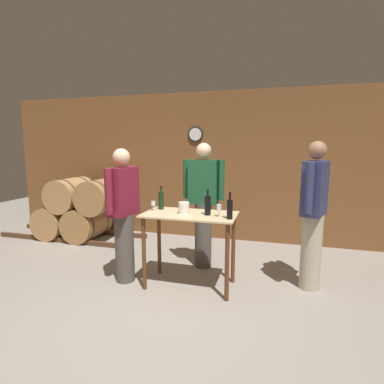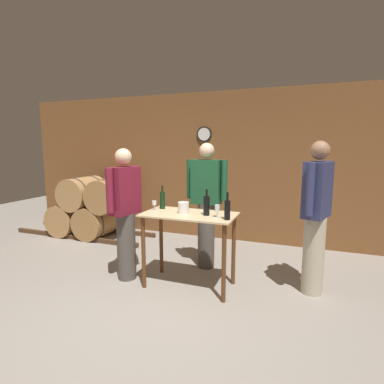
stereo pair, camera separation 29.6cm
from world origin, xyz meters
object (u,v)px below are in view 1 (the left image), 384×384
Objects in this scene: wine_glass_near_left at (153,204)px; person_visitor_bearded at (313,212)px; ice_bucket at (184,208)px; person_host at (203,202)px; wine_bottle_left at (208,205)px; wine_glass_near_center at (219,208)px; wine_bottle_center at (230,209)px; wine_bottle_far_left at (161,200)px; person_visitor_with_scarf at (123,213)px.

person_visitor_bearded is (1.92, 0.30, -0.06)m from wine_glass_near_left.
ice_bucket is 0.66m from person_host.
wine_bottle_left is 0.17× the size of person_host.
wine_glass_near_center is at bearing -6.80° from wine_glass_near_left.
person_visitor_bearded is at bearing 20.73° from wine_glass_near_center.
wine_bottle_left reaches higher than wine_glass_near_center.
wine_bottle_left is 0.70m from person_host.
wine_bottle_center is 0.16m from wine_glass_near_center.
ice_bucket is (-0.57, 0.12, -0.05)m from wine_bottle_center.
person_visitor_bearded is at bearing 8.83° from wine_glass_near_left.
ice_bucket is at bearing -97.10° from person_host.
wine_bottle_far_left is 0.13m from wine_glass_near_left.
person_visitor_bearded is (1.42, -0.30, 0.01)m from person_host.
person_visitor_bearded is (1.21, 0.35, -0.09)m from wine_bottle_left.
wine_glass_near_center is at bearing -159.27° from person_visitor_bearded.
wine_bottle_left is 0.18× the size of person_visitor_with_scarf.
wine_bottle_left is at bearing 161.32° from wine_glass_near_center.
wine_glass_near_center is at bearing -14.39° from wine_bottle_far_left.
wine_bottle_center is 1.04m from person_visitor_bearded.
person_host reaches higher than wine_bottle_left.
person_visitor_with_scarf is 0.95× the size of person_visitor_bearded.
wine_bottle_far_left is at bearing -173.91° from person_visitor_bearded.
wine_bottle_far_left is 1.87m from person_visitor_bearded.
person_visitor_bearded reaches higher than wine_bottle_far_left.
wine_bottle_left is (0.65, -0.15, 0.00)m from wine_bottle_far_left.
person_visitor_bearded is at bearing 27.23° from wine_bottle_center.
person_visitor_bearded is (2.27, 0.43, 0.05)m from person_visitor_with_scarf.
person_visitor_bearded is (0.93, 0.48, -0.09)m from wine_bottle_center.
person_host is 1.13m from person_visitor_with_scarf.
wine_glass_near_center is at bearing 1.32° from person_visitor_with_scarf.
wine_bottle_left is at bearing -4.29° from wine_glass_near_left.
wine_bottle_center is at bearing -12.26° from ice_bucket.
person_host is 1.45m from person_visitor_bearded.
wine_bottle_far_left is 0.50m from person_visitor_with_scarf.
person_visitor_bearded reaches higher than person_host.
wine_bottle_left is 1.00× the size of wine_bottle_center.
person_visitor_with_scarf is (-1.35, 0.05, -0.14)m from wine_bottle_center.
person_visitor_with_scarf is at bearing -174.25° from ice_bucket.
wine_glass_near_center is (0.79, -0.20, -0.02)m from wine_bottle_far_left.
wine_glass_near_left is (-0.72, 0.05, -0.04)m from wine_bottle_left.
wine_bottle_center is at bearing -16.66° from wine_bottle_far_left.
ice_bucket is at bearing -7.07° from wine_glass_near_left.
wine_bottle_left is 2.57× the size of wine_glass_near_left.
wine_bottle_left reaches higher than wine_bottle_far_left.
wine_bottle_far_left is 0.97m from wine_bottle_center.
wine_glass_near_left is (-0.07, -0.10, -0.04)m from wine_bottle_far_left.
person_host is (0.51, 0.60, -0.06)m from wine_glass_near_left.
ice_bucket is 0.78m from person_visitor_with_scarf.
ice_bucket is 0.08× the size of person_visitor_bearded.
wine_bottle_far_left is 0.67m from person_host.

